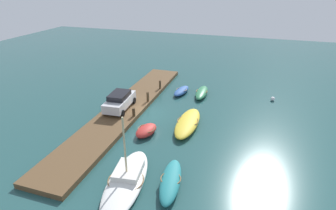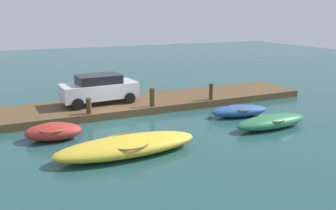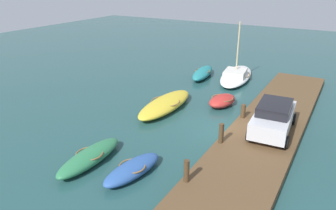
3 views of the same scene
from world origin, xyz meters
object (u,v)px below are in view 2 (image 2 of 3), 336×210
at_px(rowboat_green, 271,122).
at_px(parked_car, 99,88).
at_px(motorboat_yellow, 127,146).
at_px(dinghy_red, 53,131).
at_px(mooring_post_mid_east, 152,98).
at_px(mooring_post_west, 211,92).
at_px(mooring_post_mid_west, 153,97).
at_px(rowboat_blue, 239,111).
at_px(mooring_post_east, 89,106).

height_order(rowboat_green, parked_car, parked_car).
xyz_separation_m(motorboat_yellow, dinghy_red, (2.44, -3.02, 0.01)).
relative_size(rowboat_green, mooring_post_mid_east, 4.01).
distance_m(dinghy_red, mooring_post_west, 9.64).
distance_m(rowboat_green, mooring_post_mid_west, 6.48).
height_order(motorboat_yellow, mooring_post_mid_east, mooring_post_mid_east).
relative_size(rowboat_green, mooring_post_west, 4.15).
xyz_separation_m(mooring_post_mid_west, mooring_post_mid_east, (0.06, 0.00, -0.01)).
height_order(rowboat_blue, dinghy_red, dinghy_red).
height_order(mooring_post_mid_east, parked_car, parked_car).
height_order(dinghy_red, mooring_post_mid_west, mooring_post_mid_west).
distance_m(rowboat_green, mooring_post_mid_east, 6.52).
bearing_deg(mooring_post_east, parked_car, -118.16).
xyz_separation_m(rowboat_green, parked_car, (6.77, -6.80, 0.95)).
distance_m(dinghy_red, mooring_post_mid_east, 5.96).
distance_m(mooring_post_east, parked_car, 2.26).
distance_m(mooring_post_mid_west, mooring_post_mid_east, 0.06).
height_order(rowboat_blue, mooring_post_east, mooring_post_east).
xyz_separation_m(rowboat_blue, dinghy_red, (9.68, -0.44, 0.07)).
height_order(rowboat_blue, mooring_post_west, mooring_post_west).
height_order(rowboat_blue, mooring_post_mid_west, mooring_post_mid_west).
xyz_separation_m(rowboat_green, mooring_post_mid_west, (4.25, -4.85, 0.60)).
bearing_deg(mooring_post_east, mooring_post_mid_east, 180.00).
xyz_separation_m(rowboat_green, mooring_post_west, (0.47, -4.85, 0.57)).
bearing_deg(rowboat_blue, rowboat_green, 103.06).
distance_m(mooring_post_west, mooring_post_mid_east, 3.84).
xyz_separation_m(mooring_post_east, parked_car, (-1.04, -1.95, 0.46)).
height_order(motorboat_yellow, mooring_post_west, mooring_post_west).
xyz_separation_m(rowboat_blue, mooring_post_mid_west, (4.06, -2.52, 0.62)).
bearing_deg(mooring_post_mid_east, mooring_post_west, 180.00).
bearing_deg(mooring_post_mid_east, dinghy_red, 20.50).
height_order(rowboat_green, mooring_post_mid_east, mooring_post_mid_east).
bearing_deg(mooring_post_east, rowboat_green, 148.15).
bearing_deg(mooring_post_mid_east, mooring_post_east, 0.00).
bearing_deg(mooring_post_west, rowboat_blue, 96.35).
bearing_deg(mooring_post_mid_west, rowboat_green, 131.23).
bearing_deg(dinghy_red, mooring_post_mid_east, -148.83).
height_order(motorboat_yellow, dinghy_red, dinghy_red).
relative_size(rowboat_green, mooring_post_mid_west, 3.93).
height_order(mooring_post_mid_west, mooring_post_east, mooring_post_mid_west).
bearing_deg(rowboat_blue, mooring_post_east, -9.84).
relative_size(mooring_post_west, parked_car, 0.22).
height_order(rowboat_green, mooring_post_east, mooring_post_east).
distance_m(dinghy_red, mooring_post_mid_west, 6.02).
height_order(motorboat_yellow, parked_car, parked_car).
distance_m(motorboat_yellow, mooring_post_west, 8.65).
relative_size(dinghy_red, mooring_post_mid_east, 2.62).
xyz_separation_m(motorboat_yellow, mooring_post_mid_east, (-3.12, -5.10, 0.55)).
xyz_separation_m(rowboat_blue, mooring_post_mid_east, (4.12, -2.52, 0.61)).
relative_size(motorboat_yellow, mooring_post_mid_west, 5.61).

